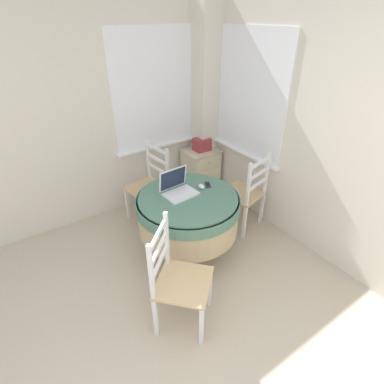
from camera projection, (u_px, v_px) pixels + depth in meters
corner_room_shell at (193, 132)px, 3.01m from camera, size 4.48×4.67×2.55m
round_dining_table at (188, 211)px, 3.07m from camera, size 1.05×1.05×0.74m
laptop at (178, 189)px, 3.00m from camera, size 0.34×0.29×0.25m
computer_mouse at (201, 186)px, 3.10m from camera, size 0.05×0.08×0.04m
cell_phone at (208, 185)px, 3.16m from camera, size 0.10×0.13×0.01m
dining_chair_near_back_window at (150, 186)px, 3.71m from camera, size 0.49×0.50×0.98m
dining_chair_near_right_window at (245, 194)px, 3.55m from camera, size 0.53×0.52×0.98m
dining_chair_camera_near at (178, 280)px, 2.41m from camera, size 0.61×0.61×0.98m
corner_cabinet at (201, 170)px, 4.38m from camera, size 0.48×0.42×0.64m
storage_box at (202, 144)px, 4.17m from camera, size 0.21×0.18×0.17m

